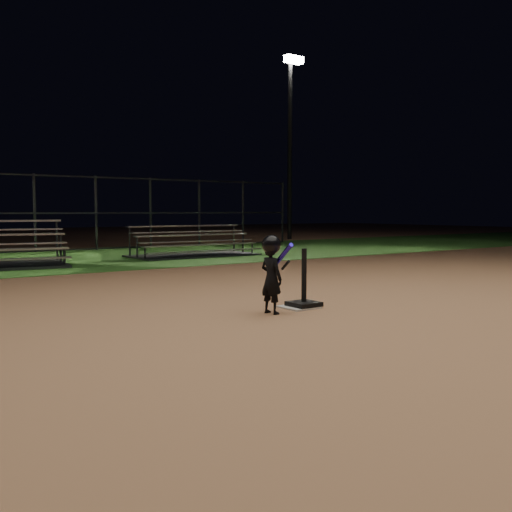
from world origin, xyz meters
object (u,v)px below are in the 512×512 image
Objects in this scene: batting_tee at (304,296)px; bleacher_right at (194,250)px; child_batter at (272,272)px; light_pole_right at (291,132)px; home_plate at (299,307)px.

bleacher_right is at bearing 69.63° from batting_tee.
child_batter is 9.66m from bleacher_right.
light_pole_right is (12.57, 15.08, 4.40)m from child_batter.
home_plate is 0.57× the size of batting_tee.
light_pole_right is (8.69, 6.24, 4.76)m from bleacher_right.
home_plate is 0.44× the size of child_batter.
light_pole_right reaches higher than bleacher_right.
batting_tee is 0.75m from child_batter.
child_batter is (-0.64, -0.11, 0.37)m from batting_tee.
batting_tee is at bearing -128.55° from light_pole_right.
bleacher_right is (3.31, 8.70, 0.17)m from home_plate.
home_plate is at bearing -128.77° from light_pole_right.
home_plate is 0.12× the size of bleacher_right.
bleacher_right is at bearing 69.18° from home_plate.
child_batter is at bearing -113.46° from bleacher_right.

